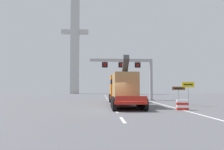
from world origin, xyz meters
name	(u,v)px	position (x,y,z in m)	size (l,w,h in m)	color
ground	(114,110)	(0.00, 0.00, 0.00)	(112.00, 112.00, 0.00)	#5B5B60
lane_markings	(108,100)	(0.16, 17.54, 0.01)	(0.20, 49.69, 0.01)	silver
edge_line_right	(151,102)	(6.20, 12.00, 0.01)	(0.20, 63.00, 0.01)	silver
overhead_lane_gantry	(130,67)	(3.75, 15.69, 5.31)	(10.37, 0.90, 6.96)	#9EA0A5
heavy_haul_truck_red	(122,88)	(1.46, 6.57, 1.99)	(3.17, 14.09, 5.30)	red
exit_sign_yellow	(188,88)	(8.52, 4.21, 1.99)	(1.39, 0.15, 2.64)	#9EA0A5
tourist_info_sign_brown	(179,91)	(8.28, 6.49, 1.63)	(1.60, 0.15, 2.13)	#9EA0A5
crash_barrier_striped	(182,105)	(6.19, -0.12, 0.45)	(1.06, 0.64, 0.90)	red
bridge_pylon_distant	(75,43)	(-9.50, 54.70, 17.16)	(9.00, 2.00, 33.54)	#B7B7B2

